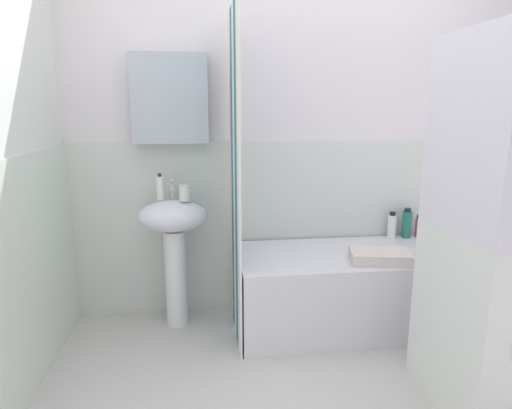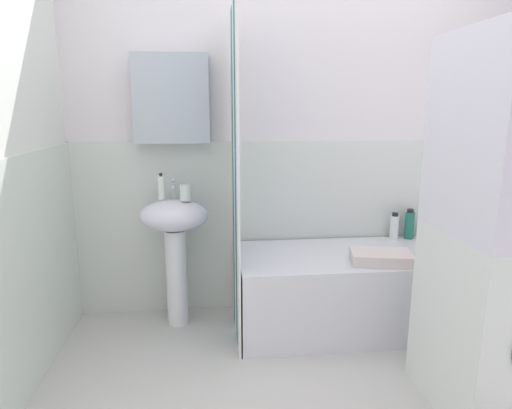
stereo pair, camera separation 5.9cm
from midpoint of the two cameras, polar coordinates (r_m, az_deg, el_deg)
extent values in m
cube|color=white|center=(3.10, 6.17, 8.22)|extent=(3.60, 0.05, 2.40)
cube|color=silver|center=(3.17, 6.04, -2.70)|extent=(3.60, 0.02, 1.20)
cube|color=silver|center=(2.94, -10.29, 13.28)|extent=(0.48, 0.12, 0.56)
cube|color=silver|center=(2.42, -27.53, -8.93)|extent=(0.02, 1.81, 1.20)
cylinder|color=white|center=(3.00, -9.63, -9.29)|extent=(0.14, 0.14, 0.65)
ellipsoid|color=white|center=(2.87, -9.94, -1.40)|extent=(0.44, 0.34, 0.20)
cylinder|color=silver|center=(2.94, -9.90, 1.43)|extent=(0.03, 0.03, 0.05)
cylinder|color=silver|center=(2.88, -10.01, 2.31)|extent=(0.02, 0.10, 0.02)
sphere|color=silver|center=(2.93, -9.96, 3.06)|extent=(0.03, 0.03, 0.03)
cylinder|color=white|center=(2.89, -11.55, 2.14)|extent=(0.05, 0.05, 0.15)
sphere|color=#252A2E|center=(2.87, -11.62, 3.82)|extent=(0.02, 0.02, 0.02)
cylinder|color=white|center=(2.82, -8.50, 1.50)|extent=(0.07, 0.07, 0.10)
cube|color=white|center=(3.02, 12.33, -10.71)|extent=(1.44, 0.68, 0.50)
cube|color=white|center=(2.40, -1.61, 2.25)|extent=(0.01, 0.14, 2.00)
cube|color=#256F7D|center=(2.54, -1.85, 2.80)|extent=(0.01, 0.14, 2.00)
cube|color=white|center=(2.67, -2.07, 3.28)|extent=(0.01, 0.14, 2.00)
cube|color=#2D687D|center=(2.80, -2.26, 3.72)|extent=(0.01, 0.14, 2.00)
cube|color=white|center=(2.94, -2.44, 4.12)|extent=(0.01, 0.14, 2.00)
cylinder|color=#C04A68|center=(3.41, 20.99, -2.90)|extent=(0.04, 0.04, 0.14)
cylinder|color=#261C2A|center=(3.39, 21.09, -1.57)|extent=(0.03, 0.03, 0.02)
cylinder|color=#20745D|center=(3.35, 19.67, -2.56)|extent=(0.07, 0.07, 0.19)
cylinder|color=#252028|center=(3.33, 19.80, -0.76)|extent=(0.05, 0.05, 0.02)
cylinder|color=white|center=(3.32, 17.91, -2.82)|extent=(0.06, 0.06, 0.17)
cylinder|color=black|center=(3.29, 18.02, -1.22)|extent=(0.04, 0.04, 0.02)
cube|color=silver|center=(2.80, 16.44, -6.58)|extent=(0.40, 0.29, 0.07)
cube|color=white|center=(2.44, 29.50, -13.16)|extent=(0.58, 0.61, 0.87)
camera|label=1|loc=(0.03, -89.36, 0.14)|focal=30.98mm
camera|label=2|loc=(0.03, 90.64, -0.14)|focal=30.98mm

